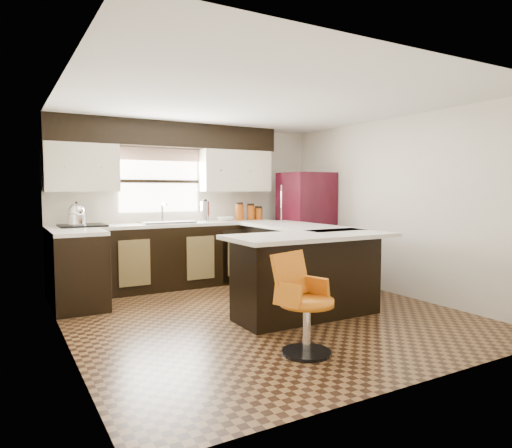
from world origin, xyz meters
TOP-DOWN VIEW (x-y plane):
  - floor at (0.00, 0.00)m, footprint 4.40×4.40m
  - ceiling at (0.00, 0.00)m, footprint 4.40×4.40m
  - wall_back at (0.00, 2.20)m, footprint 4.40×0.00m
  - wall_front at (0.00, -2.20)m, footprint 4.40×0.00m
  - wall_left at (-2.10, 0.00)m, footprint 0.00×4.40m
  - wall_right at (2.10, 0.00)m, footprint 0.00×4.40m
  - base_cab_back at (-0.45, 1.90)m, footprint 3.30×0.60m
  - base_cab_left at (-1.80, 1.25)m, footprint 0.60×0.70m
  - counter_back at (-0.45, 1.90)m, footprint 3.30×0.60m
  - counter_left at (-1.80, 1.25)m, footprint 0.60×0.70m
  - soffit at (-0.40, 2.03)m, footprint 3.40×0.35m
  - upper_cab_left at (-1.62, 2.03)m, footprint 0.94×0.35m
  - upper_cab_right at (0.68, 2.03)m, footprint 1.14×0.35m
  - window_pane at (-0.50, 2.18)m, footprint 1.20×0.02m
  - valance at (-0.50, 2.14)m, footprint 1.30×0.06m
  - sink at (-0.50, 1.88)m, footprint 0.75×0.45m
  - dishwasher at (0.55, 1.61)m, footprint 0.58×0.03m
  - cooktop at (-1.65, 1.88)m, footprint 0.58×0.50m
  - peninsula_long at (0.90, 0.62)m, footprint 0.60×1.95m
  - peninsula_return at (0.38, -0.35)m, footprint 1.65×0.60m
  - counter_pen_long at (0.95, 0.62)m, footprint 0.84×1.95m
  - counter_pen_return at (0.35, -0.44)m, footprint 1.89×0.84m
  - refrigerator at (1.72, 1.53)m, footprint 0.73×0.70m
  - bar_chair at (-0.32, -1.30)m, footprint 0.60×0.60m
  - kettle at (-1.72, 1.88)m, footprint 0.22×0.22m
  - percolator at (0.11, 1.90)m, footprint 0.14×0.14m
  - mixing_bowl at (0.45, 1.90)m, footprint 0.28×0.28m
  - canister_large at (0.70, 1.92)m, footprint 0.13×0.13m
  - canister_med at (0.90, 1.92)m, footprint 0.13×0.13m
  - canister_small at (1.05, 1.92)m, footprint 0.13×0.13m

SIDE VIEW (x-z plane):
  - floor at x=0.00m, z-range 0.00..0.00m
  - dishwasher at x=0.55m, z-range 0.04..0.82m
  - bar_chair at x=-0.32m, z-range 0.00..0.88m
  - base_cab_back at x=-0.45m, z-range 0.00..0.90m
  - base_cab_left at x=-1.80m, z-range 0.00..0.90m
  - peninsula_long at x=0.90m, z-range 0.00..0.90m
  - peninsula_return at x=0.38m, z-range 0.00..0.90m
  - refrigerator at x=1.72m, z-range 0.00..1.70m
  - counter_back at x=-0.45m, z-range 0.90..0.94m
  - counter_left at x=-1.80m, z-range 0.90..0.94m
  - counter_pen_long at x=0.95m, z-range 0.90..0.94m
  - counter_pen_return at x=0.35m, z-range 0.90..0.94m
  - cooktop at x=-1.65m, z-range 0.94..0.97m
  - sink at x=-0.50m, z-range 0.95..0.98m
  - mixing_bowl at x=0.45m, z-range 0.95..1.01m
  - canister_small at x=1.05m, z-range 0.95..1.13m
  - canister_med at x=0.90m, z-range 0.95..1.17m
  - canister_large at x=0.70m, z-range 0.95..1.20m
  - percolator at x=0.11m, z-range 0.95..1.25m
  - kettle at x=-1.72m, z-range 0.97..1.27m
  - wall_back at x=0.00m, z-range -1.00..3.40m
  - wall_front at x=0.00m, z-range -1.00..3.40m
  - wall_left at x=-2.10m, z-range -1.00..3.40m
  - wall_right at x=2.10m, z-range -1.00..3.40m
  - window_pane at x=-0.50m, z-range 1.10..2.00m
  - upper_cab_left at x=-1.62m, z-range 1.40..2.04m
  - upper_cab_right at x=0.68m, z-range 1.40..2.04m
  - valance at x=-0.50m, z-range 1.85..2.03m
  - soffit at x=-0.40m, z-range 2.04..2.40m
  - ceiling at x=0.00m, z-range 2.40..2.40m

